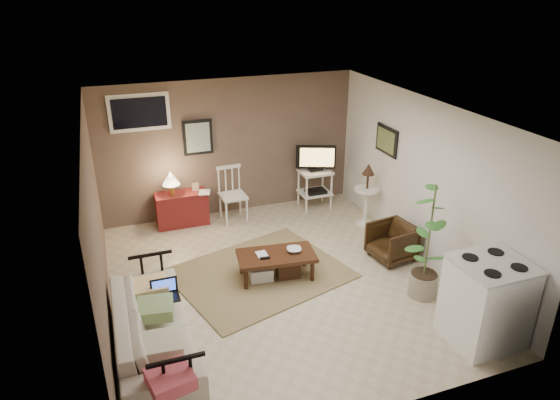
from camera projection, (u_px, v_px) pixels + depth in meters
name	position (u px, v px, depth m)	size (l,w,h in m)	color
floor	(278.00, 281.00, 7.01)	(5.00, 5.00, 0.00)	#C1B293
art_back	(198.00, 137.00, 8.37)	(0.50, 0.03, 0.60)	black
art_right	(387.00, 140.00, 7.98)	(0.03, 0.60, 0.45)	black
window	(139.00, 113.00, 7.89)	(0.96, 0.03, 0.60)	white
rug	(260.00, 273.00, 7.18)	(2.28, 1.82, 0.02)	olive
coffee_table	(276.00, 264.00, 7.00)	(1.14, 0.69, 0.41)	#3B1910
sofa	(152.00, 322.00, 5.54)	(2.08, 0.61, 0.81)	beige
sofa_pillows	(159.00, 327.00, 5.31)	(0.40, 1.97, 0.14)	beige
sofa_end_rails	(164.00, 323.00, 5.60)	(0.56, 2.07, 0.70)	black
laptop	(165.00, 292.00, 5.86)	(0.32, 0.23, 0.22)	black
red_console	(181.00, 206.00, 8.49)	(0.87, 0.39, 1.00)	maroon
spindle_chair	(233.00, 196.00, 8.63)	(0.45, 0.45, 0.95)	white
tv_stand	(315.00, 175.00, 9.04)	(0.68, 0.46, 1.19)	white
side_table	(367.00, 188.00, 8.34)	(0.42, 0.42, 1.12)	white
armchair	(392.00, 240.00, 7.46)	(0.60, 0.56, 0.62)	black
potted_plant	(429.00, 238.00, 6.35)	(0.41, 0.41, 1.63)	gray
stove	(486.00, 302.00, 5.69)	(0.80, 0.75, 1.05)	white
bowl	(294.00, 245.00, 6.96)	(0.20, 0.05, 0.20)	#3B1910
book_table	(257.00, 250.00, 6.85)	(0.15, 0.02, 0.20)	#3B1910
book_console	(198.00, 187.00, 8.35)	(0.18, 0.02, 0.25)	#3B1910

